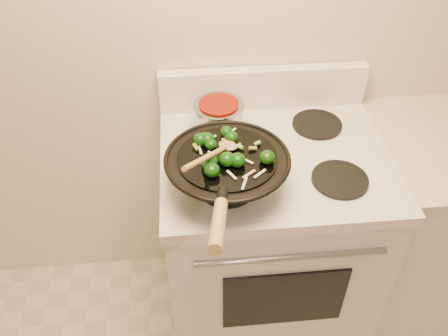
{
  "coord_description": "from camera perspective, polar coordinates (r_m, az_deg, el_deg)",
  "views": [
    {
      "loc": [
        -0.55,
        -0.05,
        1.94
      ],
      "look_at": [
        -0.45,
        1.0,
        1.02
      ],
      "focal_mm": 38.0,
      "sensor_mm": 36.0,
      "label": 1
    }
  ],
  "objects": [
    {
      "name": "stirfry",
      "position": [
        1.39,
        -0.39,
        2.04
      ],
      "size": [
        0.25,
        0.28,
        0.04
      ],
      "color": "#0C3608",
      "rests_on": "wok"
    },
    {
      "name": "saucepan",
      "position": [
        1.67,
        -0.61,
        6.21
      ],
      "size": [
        0.18,
        0.29,
        0.11
      ],
      "color": "#97999F",
      "rests_on": "stove"
    },
    {
      "name": "wooden_spoon",
      "position": [
        1.36,
        -0.94,
        1.95
      ],
      "size": [
        0.18,
        0.24,
        0.11
      ],
      "color": "#A57A41",
      "rests_on": "wok"
    },
    {
      "name": "counter_unit",
      "position": [
        2.21,
        25.17,
        -6.18
      ],
      "size": [
        0.8,
        0.62,
        0.91
      ],
      "color": "white",
      "rests_on": "ground"
    },
    {
      "name": "wok",
      "position": [
        1.43,
        0.38,
        -0.33
      ],
      "size": [
        0.38,
        0.63,
        0.23
      ],
      "color": "black",
      "rests_on": "stove"
    },
    {
      "name": "stove",
      "position": [
        1.94,
        5.24,
        -8.66
      ],
      "size": [
        0.78,
        0.67,
        1.08
      ],
      "color": "white",
      "rests_on": "ground"
    }
  ]
}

